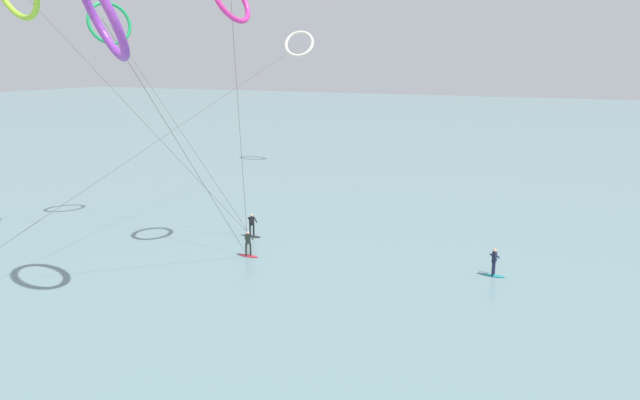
# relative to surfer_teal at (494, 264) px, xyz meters

# --- Properties ---
(sea_water) EXTENTS (400.00, 200.00, 0.08)m
(sea_water) POSITION_rel_surfer_teal_xyz_m (-6.49, 74.45, -0.78)
(sea_water) COLOR slate
(sea_water) RESTS_ON ground
(surfer_teal) EXTENTS (1.40, 0.63, 1.70)m
(surfer_teal) POSITION_rel_surfer_teal_xyz_m (0.00, 0.00, 0.00)
(surfer_teal) COLOR teal
(surfer_teal) RESTS_ON ground
(surfer_crimson) EXTENTS (1.40, 0.70, 1.70)m
(surfer_crimson) POSITION_rel_surfer_teal_xyz_m (-15.01, -2.96, 0.00)
(surfer_crimson) COLOR red
(surfer_crimson) RESTS_ON ground
(surfer_charcoal) EXTENTS (1.40, 0.72, 1.70)m
(surfer_charcoal) POSITION_rel_surfer_teal_xyz_m (-16.97, 0.77, 0.00)
(surfer_charcoal) COLOR black
(surfer_charcoal) RESTS_ON ground
(kite_violet) EXTENTS (5.08, 11.21, 16.79)m
(kite_violet) POSITION_rel_surfer_teal_xyz_m (-17.01, -11.89, 13.74)
(kite_violet) COLOR purple
(kite_violet) RESTS_ON ground
(kite_ivory) EXTENTS (4.47, 51.99, 15.96)m
(kite_ivory) POSITION_rel_surfer_teal_xyz_m (-27.02, 28.95, 13.48)
(kite_ivory) COLOR silver
(kite_ivory) RESTS_ON ground
(kite_magenta) EXTENTS (1.98, 3.25, 17.45)m
(kite_magenta) POSITION_rel_surfer_teal_xyz_m (-15.90, -2.57, 15.15)
(kite_magenta) COLOR #CC288E
(kite_magenta) RESTS_ON ground
(kite_emerald) EXTENTS (12.44, 3.35, 16.71)m
(kite_emerald) POSITION_rel_surfer_teal_xyz_m (-28.14, 0.16, 14.26)
(kite_emerald) COLOR #199351
(kite_emerald) RESTS_ON ground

